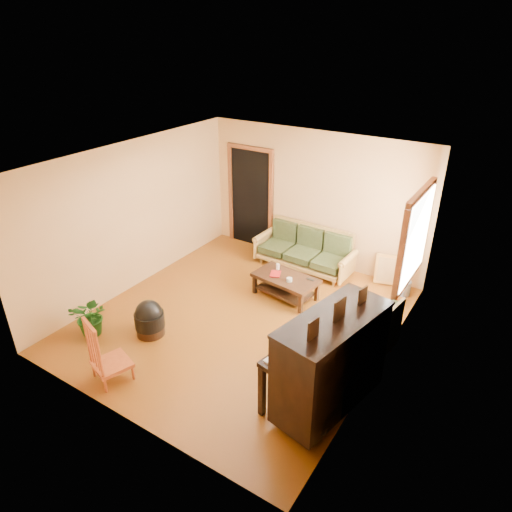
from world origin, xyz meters
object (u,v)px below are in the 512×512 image
Objects in this scene: armchair at (363,326)px; potted_plant at (91,316)px; red_chair at (109,349)px; ceramic_crock at (404,288)px; piano at (330,364)px; coffee_table at (285,287)px; sofa at (304,249)px; footstool at (150,322)px.

potted_plant is (-3.63, -1.80, -0.14)m from armchair.
ceramic_crock is at bearing 76.06° from red_chair.
ceramic_crock is (2.67, 4.25, -0.35)m from red_chair.
armchair is 1.25m from piano.
coffee_table is at bearing 164.16° from armchair.
red_chair is at bearing -122.13° from ceramic_crock.
red_chair is 1.50× the size of potted_plant.
piano reaches higher than potted_plant.
armchair is (1.67, -0.74, 0.26)m from coffee_table.
piano is 2.37× the size of potted_plant.
sofa is at bearing -177.10° from ceramic_crock.
red_chair is 5.03m from ceramic_crock.
potted_plant is at bearing -145.79° from armchair.
red_chair is at bearing -107.12° from coffee_table.
potted_plant reaches higher than ceramic_crock.
sofa is 7.08× the size of ceramic_crock.
red_chair reaches higher than armchair.
red_chair is (-0.94, -3.05, 0.28)m from coffee_table.
armchair reaches higher than sofa.
piano reaches higher than ceramic_crock.
coffee_table is 2.44× the size of footstool.
footstool is at bearing -147.55° from armchair.
piano is 2.97m from footstool.
piano is 3.36× the size of footstool.
coffee_table is 1.15× the size of red_chair.
coffee_table is 2.65m from piano.
armchair is at bearing -91.66° from ceramic_crock.
potted_plant is (-1.96, -2.53, 0.12)m from coffee_table.
potted_plant is (-3.69, -3.73, 0.19)m from ceramic_crock.
ceramic_crock is 0.42× the size of potted_plant.
coffee_table is 4.08× the size of ceramic_crock.
armchair reaches higher than coffee_table.
armchair reaches higher than ceramic_crock.
sofa is 1.14m from coffee_table.
sofa is at bearing 72.51° from footstool.
piano is 5.62× the size of ceramic_crock.
potted_plant is at bearing -134.65° from ceramic_crock.
red_chair is 3.56× the size of ceramic_crock.
footstool is at bearing -120.67° from coffee_table.
footstool is at bearing -105.80° from sofa.
sofa is 2.99× the size of potted_plant.
footstool is 1.67× the size of ceramic_crock.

